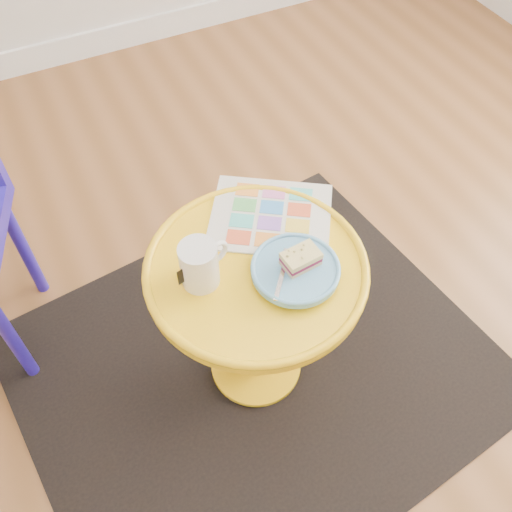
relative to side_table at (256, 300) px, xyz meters
name	(u,v)px	position (x,y,z in m)	size (l,w,h in m)	color
floor	(290,422)	(0.01, -0.19, -0.35)	(4.00, 4.00, 0.00)	brown
rug	(256,366)	(0.00, 0.00, -0.35)	(1.30, 1.10, 0.01)	black
side_table	(256,300)	(0.00, 0.00, 0.00)	(0.52, 0.52, 0.49)	yellow
newspaper	(271,216)	(0.10, 0.12, 0.14)	(0.29, 0.25, 0.01)	silver
mug	(200,263)	(-0.12, 0.02, 0.20)	(0.12, 0.09, 0.11)	white
plate	(295,270)	(0.07, -0.06, 0.16)	(0.20, 0.20, 0.02)	#63A4D1
cake_slice	(301,259)	(0.08, -0.05, 0.18)	(0.09, 0.06, 0.04)	#D3BC8C
fork	(283,272)	(0.04, -0.06, 0.17)	(0.10, 0.12, 0.00)	silver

